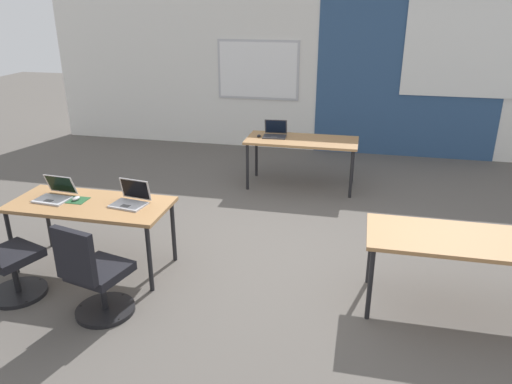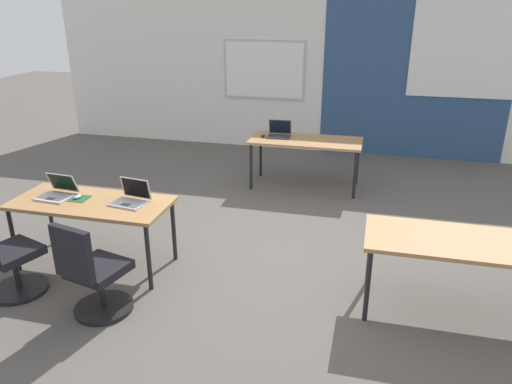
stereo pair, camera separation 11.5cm
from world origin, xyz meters
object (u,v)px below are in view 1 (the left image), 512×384
at_px(desk_near_left, 91,208).
at_px(laptop_far_left, 275,133).
at_px(desk_near_right, 462,244).
at_px(desk_far_center, 302,143).
at_px(laptop_near_left_end, 55,194).
at_px(mouse_near_left_end, 76,198).
at_px(laptop_near_left_inner, 131,199).
at_px(chair_near_left_inner, 95,279).
at_px(mouse_far_left, 259,136).
at_px(chair_near_left_end, 5,263).

distance_m(desk_near_left, laptop_far_left, 3.18).
xyz_separation_m(desk_near_right, desk_far_center, (-1.75, 2.80, 0.00)).
height_order(desk_near_left, laptop_near_left_end, laptop_near_left_end).
xyz_separation_m(desk_far_center, laptop_near_left_end, (-2.15, -2.77, 0.11)).
xyz_separation_m(laptop_far_left, mouse_near_left_end, (-1.51, -2.85, -0.03)).
bearing_deg(laptop_near_left_inner, desk_near_left, -162.84).
distance_m(desk_near_left, laptop_near_left_end, 0.41).
relative_size(chair_near_left_inner, laptop_near_left_end, 2.60).
height_order(desk_near_right, mouse_far_left, mouse_far_left).
xyz_separation_m(laptop_near_left_inner, laptop_far_left, (0.92, 2.81, -0.00)).
height_order(laptop_far_left, mouse_near_left_end, laptop_far_left).
height_order(laptop_near_left_inner, chair_near_left_inner, laptop_near_left_inner).
relative_size(desk_far_center, chair_near_left_end, 1.74).
distance_m(laptop_near_left_inner, chair_near_left_end, 1.25).
xyz_separation_m(desk_near_right, laptop_far_left, (-2.16, 2.88, 0.11)).
bearing_deg(laptop_near_left_inner, desk_near_right, 7.25).
bearing_deg(mouse_near_left_end, laptop_near_left_inner, 3.18).
distance_m(mouse_near_left_end, chair_near_left_end, 0.89).
distance_m(desk_near_right, desk_far_center, 3.30).
height_order(desk_near_right, laptop_near_left_inner, laptop_near_left_inner).
height_order(mouse_near_left_end, chair_near_left_end, chair_near_left_end).
bearing_deg(laptop_near_left_end, desk_near_right, 4.19).
xyz_separation_m(desk_near_left, laptop_near_left_end, (-0.40, 0.03, 0.11)).
relative_size(desk_near_right, chair_near_left_inner, 1.74).
relative_size(laptop_near_left_inner, chair_near_left_end, 0.40).
bearing_deg(chair_near_left_end, desk_near_left, -105.54).
xyz_separation_m(laptop_near_left_end, mouse_near_left_end, (0.23, 0.00, -0.03)).
bearing_deg(laptop_far_left, laptop_near_left_end, -124.55).
bearing_deg(laptop_near_left_inner, mouse_far_left, 84.03).
distance_m(desk_near_left, mouse_far_left, 3.01).
height_order(desk_far_center, chair_near_left_end, chair_near_left_end).
relative_size(chair_near_left_inner, mouse_near_left_end, 8.73).
distance_m(desk_near_left, chair_near_left_end, 0.91).
xyz_separation_m(desk_near_right, mouse_far_left, (-2.38, 2.79, 0.08)).
height_order(desk_far_center, laptop_far_left, laptop_far_left).
distance_m(chair_near_left_inner, laptop_near_left_end, 1.24).
distance_m(desk_near_right, mouse_far_left, 3.67).
height_order(desk_near_right, laptop_near_left_end, laptop_near_left_end).
xyz_separation_m(laptop_near_left_inner, laptop_near_left_end, (-0.81, -0.04, -0.00)).
height_order(laptop_far_left, laptop_near_left_end, laptop_far_left).
bearing_deg(mouse_near_left_end, desk_far_center, 55.30).
distance_m(desk_far_center, mouse_far_left, 0.64).
xyz_separation_m(desk_near_right, laptop_near_left_inner, (-3.08, 0.06, 0.11)).
bearing_deg(laptop_far_left, desk_near_right, -56.31).
bearing_deg(desk_near_left, laptop_far_left, 65.01).
bearing_deg(chair_near_left_inner, mouse_far_left, -86.77).
relative_size(laptop_near_left_end, mouse_near_left_end, 3.36).
height_order(laptop_near_left_inner, mouse_near_left_end, laptop_near_left_inner).
height_order(desk_near_left, laptop_near_left_inner, laptop_near_left_inner).
xyz_separation_m(laptop_near_left_end, chair_near_left_end, (-0.09, -0.74, -0.39)).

